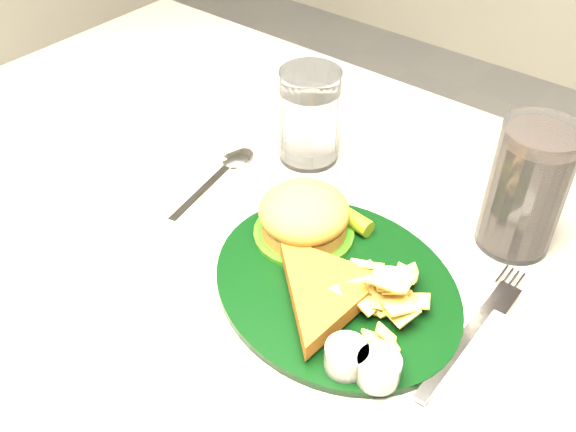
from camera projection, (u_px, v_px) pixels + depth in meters
name	position (u px, v px, depth m)	size (l,w,h in m)	color
table	(277.00, 430.00, 0.94)	(1.20, 0.80, 0.75)	gray
dinner_plate	(337.00, 266.00, 0.63)	(0.27, 0.23, 0.06)	black
water_glass	(309.00, 116.00, 0.79)	(0.08, 0.08, 0.12)	white
cola_glass	(527.00, 189.00, 0.66)	(0.08, 0.08, 0.15)	black
fork_napkin	(461.00, 344.00, 0.59)	(0.13, 0.17, 0.01)	white
spoon	(201.00, 191.00, 0.76)	(0.04, 0.16, 0.01)	silver
ramekin	(226.00, 110.00, 0.89)	(0.04, 0.04, 0.03)	white
wrapped_straw	(289.00, 179.00, 0.78)	(0.21, 0.07, 0.01)	white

